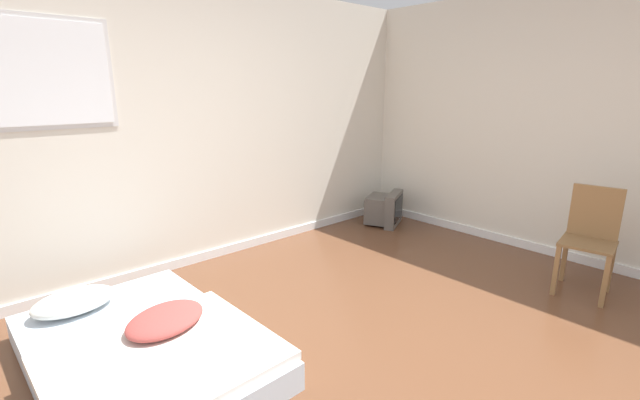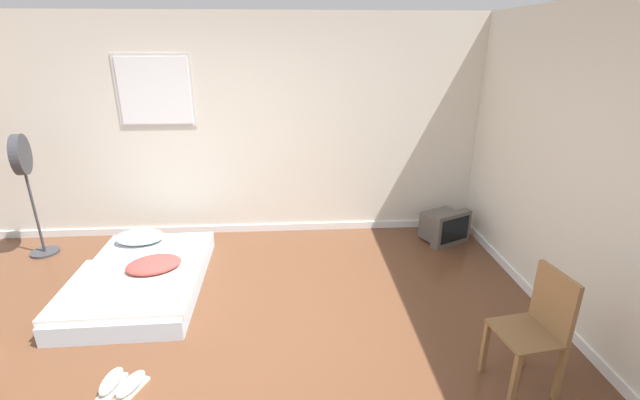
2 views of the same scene
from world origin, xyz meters
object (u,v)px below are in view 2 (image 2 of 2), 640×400
object	(u,v)px
wooden_chair	(539,323)
standing_fan	(24,168)
crt_tv	(444,226)
sneaker_pair	(121,383)
mattress_bed	(141,276)

from	to	relation	value
wooden_chair	standing_fan	xyz separation A→B (m)	(-4.50, 2.28, 0.50)
crt_tv	sneaker_pair	xyz separation A→B (m)	(-3.03, -2.17, -0.14)
crt_tv	wooden_chair	world-z (taller)	wooden_chair
mattress_bed	crt_tv	xyz separation A→B (m)	(3.31, 0.82, 0.07)
standing_fan	sneaker_pair	bearing A→B (deg)	-52.85
crt_tv	sneaker_pair	world-z (taller)	crt_tv
crt_tv	sneaker_pair	size ratio (longest dim) A/B	1.85
crt_tv	sneaker_pair	bearing A→B (deg)	-144.41
crt_tv	standing_fan	distance (m)	4.74
mattress_bed	standing_fan	distance (m)	1.82
mattress_bed	crt_tv	size ratio (longest dim) A/B	2.98
sneaker_pair	standing_fan	distance (m)	2.87
mattress_bed	sneaker_pair	distance (m)	1.38
mattress_bed	standing_fan	bearing A→B (deg)	149.04
wooden_chair	sneaker_pair	bearing A→B (deg)	177.54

